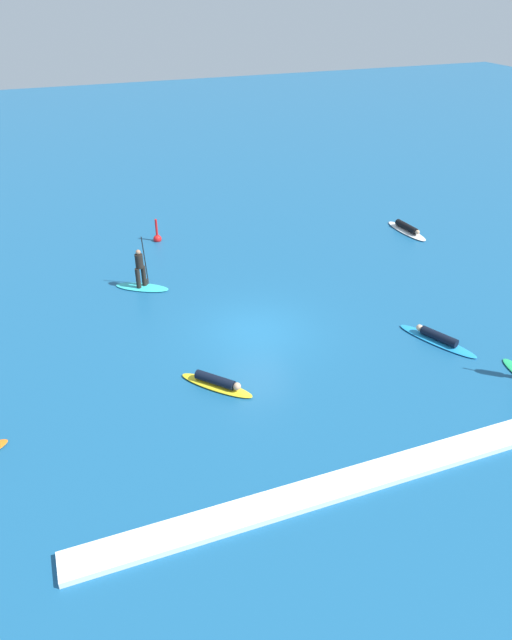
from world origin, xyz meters
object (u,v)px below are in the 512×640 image
marker_buoy (157,237)px  surfer_on_yellow_board (217,383)px  surfer_on_white_board (407,229)px  surfer_on_teal_board (141,278)px  surfer_on_blue_board (437,338)px

marker_buoy → surfer_on_yellow_board: bearing=-93.8°
surfer_on_yellow_board → surfer_on_white_board: (13.42, 9.27, -0.01)m
surfer_on_teal_board → surfer_on_white_board: 14.42m
surfer_on_teal_board → marker_buoy: (1.76, 4.89, -0.30)m
surfer_on_yellow_board → surfer_on_teal_board: bearing=144.9°
surfer_on_white_board → surfer_on_blue_board: surfer_on_white_board is taller
surfer_on_blue_board → marker_buoy: 15.13m
surfer_on_teal_board → marker_buoy: 5.21m
surfer_on_blue_board → surfer_on_teal_board: bearing=25.0°
surfer_on_teal_board → marker_buoy: bearing=102.4°
surfer_on_yellow_board → marker_buoy: marker_buoy is taller
surfer_on_teal_board → surfer_on_yellow_board: surfer_on_teal_board is taller
surfer_on_yellow_board → surfer_on_blue_board: size_ratio=0.76×
surfer_on_yellow_board → surfer_on_white_board: surfer_on_white_board is taller
surfer_on_white_board → marker_buoy: (-12.58, 3.51, 0.04)m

